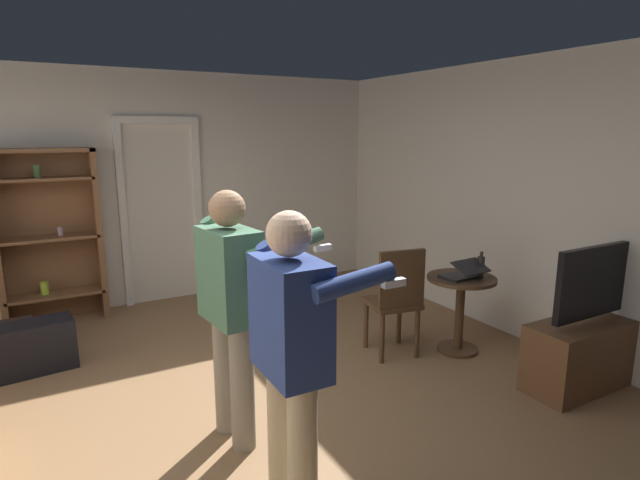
{
  "coord_description": "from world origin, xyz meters",
  "views": [
    {
      "loc": [
        -0.89,
        -2.96,
        1.97
      ],
      "look_at": [
        0.84,
        0.11,
        1.21
      ],
      "focal_mm": 28.54,
      "sensor_mm": 36.0,
      "label": 1
    }
  ],
  "objects_px": {
    "person_blue_shirt": "(292,348)",
    "wooden_chair": "(396,298)",
    "suitcase_small": "(34,347)",
    "person_striped_shirt": "(232,300)",
    "bottle_on_table": "(481,266)",
    "bookshelf": "(49,230)",
    "suitcase_dark": "(3,342)",
    "side_table": "(460,302)",
    "laptop": "(463,273)",
    "tv_flatscreen": "(589,344)"
  },
  "relations": [
    {
      "from": "suitcase_dark",
      "to": "suitcase_small",
      "type": "bearing_deg",
      "value": -63.32
    },
    {
      "from": "bookshelf",
      "to": "suitcase_dark",
      "type": "distance_m",
      "value": 1.24
    },
    {
      "from": "person_striped_shirt",
      "to": "suitcase_small",
      "type": "bearing_deg",
      "value": 123.56
    },
    {
      "from": "laptop",
      "to": "person_striped_shirt",
      "type": "distance_m",
      "value": 2.23
    },
    {
      "from": "laptop",
      "to": "tv_flatscreen",
      "type": "bearing_deg",
      "value": -63.52
    },
    {
      "from": "bottle_on_table",
      "to": "person_striped_shirt",
      "type": "xyz_separation_m",
      "value": [
        -2.37,
        -0.21,
        0.15
      ]
    },
    {
      "from": "person_blue_shirt",
      "to": "suitcase_small",
      "type": "xyz_separation_m",
      "value": [
        -1.16,
        2.52,
        -0.72
      ]
    },
    {
      "from": "wooden_chair",
      "to": "person_blue_shirt",
      "type": "height_order",
      "value": "person_blue_shirt"
    },
    {
      "from": "wooden_chair",
      "to": "suitcase_dark",
      "type": "height_order",
      "value": "wooden_chair"
    },
    {
      "from": "tv_flatscreen",
      "to": "wooden_chair",
      "type": "xyz_separation_m",
      "value": [
        -1.01,
        1.16,
        0.21
      ]
    },
    {
      "from": "bookshelf",
      "to": "suitcase_dark",
      "type": "bearing_deg",
      "value": -119.98
    },
    {
      "from": "suitcase_dark",
      "to": "laptop",
      "type": "bearing_deg",
      "value": -31.45
    },
    {
      "from": "person_striped_shirt",
      "to": "suitcase_dark",
      "type": "relative_size",
      "value": 3.23
    },
    {
      "from": "person_striped_shirt",
      "to": "suitcase_small",
      "type": "xyz_separation_m",
      "value": [
        -1.14,
        1.72,
        -0.73
      ]
    },
    {
      "from": "bookshelf",
      "to": "bottle_on_table",
      "type": "height_order",
      "value": "bookshelf"
    },
    {
      "from": "tv_flatscreen",
      "to": "suitcase_small",
      "type": "bearing_deg",
      "value": 147.88
    },
    {
      "from": "suitcase_dark",
      "to": "suitcase_small",
      "type": "relative_size",
      "value": 0.81
    },
    {
      "from": "bookshelf",
      "to": "wooden_chair",
      "type": "height_order",
      "value": "bookshelf"
    },
    {
      "from": "tv_flatscreen",
      "to": "bottle_on_table",
      "type": "relative_size",
      "value": 4.92
    },
    {
      "from": "bookshelf",
      "to": "bottle_on_table",
      "type": "relative_size",
      "value": 7.81
    },
    {
      "from": "suitcase_small",
      "to": "person_blue_shirt",
      "type": "bearing_deg",
      "value": -71.34
    },
    {
      "from": "side_table",
      "to": "suitcase_dark",
      "type": "relative_size",
      "value": 1.39
    },
    {
      "from": "side_table",
      "to": "laptop",
      "type": "relative_size",
      "value": 2.02
    },
    {
      "from": "person_striped_shirt",
      "to": "suitcase_dark",
      "type": "bearing_deg",
      "value": 122.97
    },
    {
      "from": "wooden_chair",
      "to": "suitcase_small",
      "type": "xyz_separation_m",
      "value": [
        -2.8,
        1.23,
        -0.33
      ]
    },
    {
      "from": "person_blue_shirt",
      "to": "suitcase_small",
      "type": "relative_size",
      "value": 2.6
    },
    {
      "from": "tv_flatscreen",
      "to": "person_striped_shirt",
      "type": "relative_size",
      "value": 0.7
    },
    {
      "from": "bookshelf",
      "to": "suitcase_dark",
      "type": "height_order",
      "value": "bookshelf"
    },
    {
      "from": "side_table",
      "to": "bottle_on_table",
      "type": "distance_m",
      "value": 0.37
    },
    {
      "from": "side_table",
      "to": "suitcase_dark",
      "type": "height_order",
      "value": "side_table"
    },
    {
      "from": "bottle_on_table",
      "to": "tv_flatscreen",
      "type": "bearing_deg",
      "value": -71.75
    },
    {
      "from": "suitcase_small",
      "to": "bottle_on_table",
      "type": "bearing_deg",
      "value": -29.32
    },
    {
      "from": "person_blue_shirt",
      "to": "laptop",
      "type": "bearing_deg",
      "value": 25.59
    },
    {
      "from": "bottle_on_table",
      "to": "person_blue_shirt",
      "type": "relative_size",
      "value": 0.14
    },
    {
      "from": "bookshelf",
      "to": "side_table",
      "type": "distance_m",
      "value": 4.15
    },
    {
      "from": "suitcase_dark",
      "to": "bottle_on_table",
      "type": "bearing_deg",
      "value": -30.84
    },
    {
      "from": "laptop",
      "to": "suitcase_small",
      "type": "relative_size",
      "value": 0.56
    },
    {
      "from": "wooden_chair",
      "to": "person_striped_shirt",
      "type": "bearing_deg",
      "value": -163.55
    },
    {
      "from": "bookshelf",
      "to": "tv_flatscreen",
      "type": "relative_size",
      "value": 1.59
    },
    {
      "from": "tv_flatscreen",
      "to": "suitcase_small",
      "type": "relative_size",
      "value": 1.83
    },
    {
      "from": "wooden_chair",
      "to": "suitcase_small",
      "type": "distance_m",
      "value": 3.08
    },
    {
      "from": "person_striped_shirt",
      "to": "laptop",
      "type": "bearing_deg",
      "value": 6.48
    },
    {
      "from": "suitcase_small",
      "to": "person_striped_shirt",
      "type": "bearing_deg",
      "value": -62.54
    },
    {
      "from": "suitcase_dark",
      "to": "tv_flatscreen",
      "type": "bearing_deg",
      "value": -38.45
    },
    {
      "from": "suitcase_small",
      "to": "tv_flatscreen",
      "type": "bearing_deg",
      "value": -38.22
    },
    {
      "from": "bottle_on_table",
      "to": "wooden_chair",
      "type": "relative_size",
      "value": 0.23
    },
    {
      "from": "bottle_on_table",
      "to": "person_blue_shirt",
      "type": "height_order",
      "value": "person_blue_shirt"
    },
    {
      "from": "bottle_on_table",
      "to": "wooden_chair",
      "type": "bearing_deg",
      "value": 158.89
    },
    {
      "from": "bookshelf",
      "to": "suitcase_small",
      "type": "relative_size",
      "value": 2.91
    },
    {
      "from": "person_blue_shirt",
      "to": "wooden_chair",
      "type": "bearing_deg",
      "value": 38.13
    }
  ]
}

